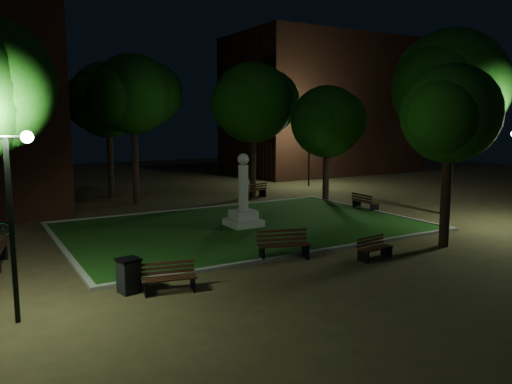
% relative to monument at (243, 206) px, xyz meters
% --- Properties ---
extents(ground, '(80.00, 80.00, 0.00)m').
position_rel_monument_xyz_m(ground, '(0.00, -2.00, -0.96)').
color(ground, '#3F341E').
extents(lawn, '(15.00, 10.00, 0.08)m').
position_rel_monument_xyz_m(lawn, '(0.00, 0.00, -0.92)').
color(lawn, '#173E0F').
rests_on(lawn, ground).
extents(lawn_kerb, '(15.40, 10.40, 0.12)m').
position_rel_monument_xyz_m(lawn_kerb, '(0.00, 0.00, -0.90)').
color(lawn_kerb, slate).
rests_on(lawn_kerb, ground).
extents(monument, '(1.40, 1.40, 3.20)m').
position_rel_monument_xyz_m(monument, '(0.00, 0.00, 0.00)').
color(monument, gray).
rests_on(monument, lawn).
extents(building_far, '(16.00, 10.00, 12.00)m').
position_rel_monument_xyz_m(building_far, '(18.00, 18.00, 5.04)').
color(building_far, '#431E13').
rests_on(building_far, ground).
extents(tree_north_wl, '(5.42, 4.43, 8.35)m').
position_rel_monument_xyz_m(tree_north_wl, '(-2.07, 8.61, 5.17)').
color(tree_north_wl, black).
rests_on(tree_north_wl, ground).
extents(tree_north_er, '(5.95, 4.86, 8.19)m').
position_rel_monument_xyz_m(tree_north_er, '(4.91, 7.46, 4.80)').
color(tree_north_er, black).
rests_on(tree_north_er, ground).
extents(tree_ne, '(5.09, 4.16, 6.70)m').
position_rel_monument_xyz_m(tree_ne, '(7.83, 4.00, 3.66)').
color(tree_ne, black).
rests_on(tree_ne, ground).
extents(tree_east, '(6.93, 5.65, 9.12)m').
position_rel_monument_xyz_m(tree_east, '(10.43, -2.31, 5.34)').
color(tree_east, black).
rests_on(tree_east, ground).
extents(tree_se, '(4.42, 3.61, 6.75)m').
position_rel_monument_xyz_m(tree_se, '(4.98, -6.72, 3.98)').
color(tree_se, black).
rests_on(tree_se, ground).
extents(tree_far_north, '(5.57, 4.55, 8.20)m').
position_rel_monument_xyz_m(tree_far_north, '(-2.65, 11.85, 4.96)').
color(tree_far_north, black).
rests_on(tree_far_north, ground).
extents(lamppost_sw, '(1.18, 0.28, 4.47)m').
position_rel_monument_xyz_m(lamppost_sw, '(-9.63, -6.47, 2.17)').
color(lamppost_sw, black).
rests_on(lamppost_sw, ground).
extents(lamppost_ne, '(1.18, 0.28, 4.60)m').
position_rel_monument_xyz_m(lamppost_ne, '(10.91, 9.99, 2.25)').
color(lamppost_ne, black).
rests_on(lamppost_ne, ground).
extents(bench_near_left, '(1.88, 1.12, 0.98)m').
position_rel_monument_xyz_m(bench_near_left, '(-1.24, -5.06, -0.50)').
color(bench_near_left, black).
rests_on(bench_near_left, ground).
extents(bench_near_right, '(1.43, 0.64, 0.76)m').
position_rel_monument_xyz_m(bench_near_right, '(1.43, -6.65, -0.60)').
color(bench_near_right, black).
rests_on(bench_near_right, ground).
extents(bench_west_near, '(1.56, 0.82, 0.82)m').
position_rel_monument_xyz_m(bench_west_near, '(-5.82, -6.29, -0.57)').
color(bench_west_near, black).
rests_on(bench_west_near, ground).
extents(bench_right_side, '(0.61, 1.62, 0.88)m').
position_rel_monument_xyz_m(bench_right_side, '(7.57, 0.51, -0.54)').
color(bench_right_side, black).
rests_on(bench_right_side, ground).
extents(bench_far_side, '(1.72, 0.97, 0.89)m').
position_rel_monument_xyz_m(bench_far_side, '(4.77, 7.17, -0.54)').
color(bench_far_side, black).
rests_on(bench_far_side, ground).
extents(trash_bin, '(0.67, 0.67, 0.97)m').
position_rel_monument_xyz_m(trash_bin, '(-6.79, -5.78, -0.47)').
color(trash_bin, black).
rests_on(trash_bin, ground).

